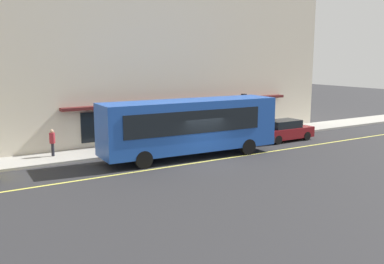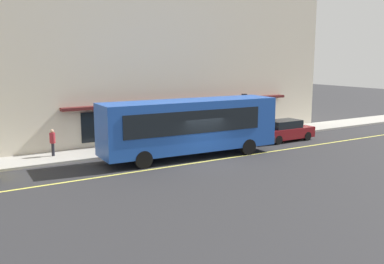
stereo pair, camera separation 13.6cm
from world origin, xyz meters
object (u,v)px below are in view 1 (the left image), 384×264
bus (191,125)px  car_maroon (284,130)px  pedestrian_near_storefront (52,140)px  pedestrian_by_curb (238,125)px  traffic_light (244,105)px

bus → car_maroon: bearing=6.2°
car_maroon → pedestrian_near_storefront: 16.14m
bus → pedestrian_by_curb: bearing=25.6°
pedestrian_by_curb → pedestrian_near_storefront: bearing=174.1°
bus → pedestrian_by_curb: size_ratio=6.61×
bus → traffic_light: bearing=25.4°
pedestrian_near_storefront → pedestrian_by_curb: bearing=-5.9°
car_maroon → traffic_light: bearing=133.2°
pedestrian_near_storefront → bus: bearing=-29.3°
traffic_light → pedestrian_near_storefront: (-13.79, 0.95, -1.41)m
pedestrian_by_curb → pedestrian_near_storefront: 12.98m
pedestrian_near_storefront → car_maroon: bearing=-11.2°
traffic_light → pedestrian_by_curb: bearing=-155.9°
traffic_light → pedestrian_near_storefront: size_ratio=1.96×
bus → traffic_light: size_ratio=3.51×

